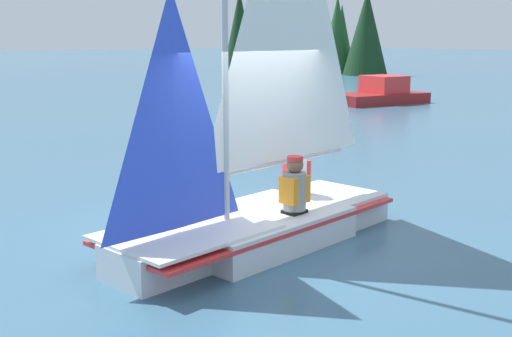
# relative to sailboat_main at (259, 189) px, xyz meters

# --- Properties ---
(ground_plane) EXTENTS (260.00, 260.00, 0.00)m
(ground_plane) POSITION_rel_sailboat_main_xyz_m (-0.01, 0.06, -0.73)
(ground_plane) COLOR #38607A
(sailboat_main) EXTENTS (2.00, 4.46, 5.32)m
(sailboat_main) POSITION_rel_sailboat_main_xyz_m (0.00, 0.00, 0.00)
(sailboat_main) COLOR silver
(sailboat_main) RESTS_ON ground_plane
(sailor_helm) EXTENTS (0.33, 0.37, 1.16)m
(sailor_helm) POSITION_rel_sailboat_main_xyz_m (-0.31, -0.34, -0.10)
(sailor_helm) COLOR black
(sailor_helm) RESTS_ON ground_plane
(sailor_crew) EXTENTS (0.33, 0.37, 1.16)m
(sailor_crew) POSITION_rel_sailboat_main_xyz_m (0.42, -1.07, -0.11)
(sailor_crew) COLOR black
(sailor_crew) RESTS_ON ground_plane
(motorboat_distant) EXTENTS (2.62, 4.35, 1.13)m
(motorboat_distant) POSITION_rel_sailboat_main_xyz_m (10.77, -15.73, -0.34)
(motorboat_distant) COLOR maroon
(motorboat_distant) RESTS_ON ground_plane
(treeline_shore) EXTENTS (18.52, 5.61, 7.32)m
(treeline_shore) POSITION_rel_sailboat_main_xyz_m (32.73, -31.88, 2.45)
(treeline_shore) COLOR #143319
(treeline_shore) RESTS_ON ground_plane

